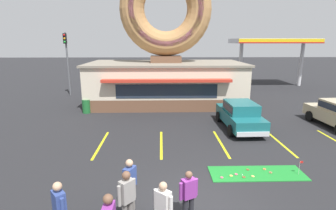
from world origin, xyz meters
The scene contains 26 objects.
ground_plane centered at (0.00, 0.00, 0.00)m, with size 160.00×160.00×0.00m, color #232326.
donut_shop_building centered at (-0.68, 13.94, 3.74)m, with size 12.30×6.75×10.96m.
putting_mat centered at (2.61, 1.86, 0.01)m, with size 3.63×1.22×0.03m, color #1E842D.
mini_donut_near_left centered at (1.78, 1.76, 0.05)m, with size 0.13×0.13×0.04m, color #D8667F.
mini_donut_near_right centered at (2.34, 2.12, 0.05)m, with size 0.13×0.13×0.04m, color brown.
mini_donut_mid_left centered at (3.01, 2.14, 0.05)m, with size 0.13×0.13×0.04m, color #D17F47.
mini_donut_mid_centre centered at (3.15, 1.86, 0.05)m, with size 0.13×0.13×0.04m, color #A5724C.
mini_donut_mid_right centered at (1.55, 1.65, 0.05)m, with size 0.13×0.13×0.04m, color #E5C666.
mini_donut_far_left centered at (2.00, 1.54, 0.05)m, with size 0.13×0.13×0.04m, color brown.
mini_donut_far_centre centered at (1.17, 1.53, 0.05)m, with size 0.13×0.13×0.04m, color #D8667F.
mini_donut_far_right centered at (2.36, 1.59, 0.05)m, with size 0.13×0.13×0.04m, color #E5C666.
golf_ball centered at (2.00, 1.70, 0.05)m, with size 0.04×0.04×0.04m, color white.
putting_flag_pin centered at (4.21, 1.74, 0.44)m, with size 0.13×0.01×0.55m.
car_teal centered at (3.51, 7.31, 0.87)m, with size 2.06×4.60×1.60m.
pedestrian_blue_sweater_man centered at (-1.99, -1.07, 0.95)m, with size 0.44×0.46×1.71m.
pedestrian_leather_jacket_man centered at (-3.58, -1.54, 0.94)m, with size 0.43×0.48×1.70m.
pedestrian_clipboard_woman centered at (-0.33, -0.79, 0.84)m, with size 0.54×0.39×1.54m.
pedestrian_beanie_man centered at (-2.00, -0.29, 0.93)m, with size 0.39×0.54×1.68m.
pedestrian_crossing_woman centered at (-1.04, -1.45, 0.89)m, with size 0.48×0.43×1.61m.
trash_bin centered at (-6.42, 11.03, 0.50)m, with size 0.57×0.57×0.97m.
traffic_light_pole centered at (-9.71, 17.38, 3.71)m, with size 0.28×0.47×5.80m.
gas_station_canopy centered at (11.49, 22.56, 4.86)m, with size 9.00×4.46×5.30m.
parking_stripe_far_left centered at (-4.08, 5.00, 0.00)m, with size 0.12×3.60×0.01m, color yellow.
parking_stripe_left centered at (-1.08, 5.00, 0.00)m, with size 0.12×3.60×0.01m, color yellow.
parking_stripe_mid_left centered at (1.92, 5.00, 0.00)m, with size 0.12×3.60×0.01m, color yellow.
parking_stripe_centre centered at (4.92, 5.00, 0.00)m, with size 0.12×3.60×0.01m, color yellow.
Camera 1 is at (-1.07, -7.25, 4.96)m, focal length 28.00 mm.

